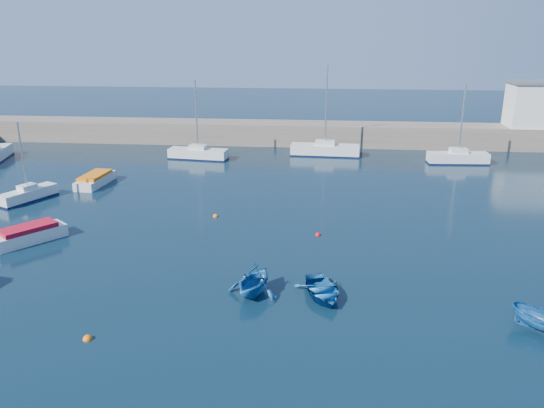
# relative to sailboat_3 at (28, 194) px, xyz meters

# --- Properties ---
(ground) EXTENTS (220.00, 220.00, 0.00)m
(ground) POSITION_rel_sailboat_3_xyz_m (21.00, -21.03, -0.55)
(ground) COLOR black
(ground) RESTS_ON ground
(back_wall) EXTENTS (96.00, 4.50, 2.60)m
(back_wall) POSITION_rel_sailboat_3_xyz_m (21.00, 24.97, 0.75)
(back_wall) COLOR #726557
(back_wall) RESTS_ON ground
(sailboat_3) EXTENTS (3.30, 4.99, 6.57)m
(sailboat_3) POSITION_rel_sailboat_3_xyz_m (0.00, 0.00, 0.00)
(sailboat_3) COLOR silver
(sailboat_3) RESTS_ON ground
(sailboat_5) EXTENTS (6.62, 2.58, 8.52)m
(sailboat_5) POSITION_rel_sailboat_3_xyz_m (10.75, 15.94, 0.07)
(sailboat_5) COLOR silver
(sailboat_5) RESTS_ON ground
(sailboat_6) EXTENTS (7.75, 2.52, 10.00)m
(sailboat_6) POSITION_rel_sailboat_3_xyz_m (24.62, 18.99, 0.12)
(sailboat_6) COLOR silver
(sailboat_6) RESTS_ON ground
(sailboat_7) EXTENTS (6.35, 2.12, 8.35)m
(sailboat_7) POSITION_rel_sailboat_3_xyz_m (38.66, 16.47, 0.10)
(sailboat_7) COLOR silver
(sailboat_7) RESTS_ON ground
(motorboat_1) EXTENTS (4.16, 4.66, 1.14)m
(motorboat_1) POSITION_rel_sailboat_3_xyz_m (4.82, -8.58, -0.01)
(motorboat_1) COLOR silver
(motorboat_1) RESTS_ON ground
(motorboat_2) EXTENTS (2.10, 5.13, 1.03)m
(motorboat_2) POSITION_rel_sailboat_3_xyz_m (3.62, 5.11, -0.06)
(motorboat_2) COLOR silver
(motorboat_2) RESTS_ON ground
(dinghy_center) EXTENTS (3.45, 4.14, 0.74)m
(dinghy_center) POSITION_rel_sailboat_3_xyz_m (24.42, -14.47, -0.18)
(dinghy_center) COLOR #16579B
(dinghy_center) RESTS_ON ground
(dinghy_left) EXTENTS (3.67, 3.94, 1.70)m
(dinghy_left) POSITION_rel_sailboat_3_xyz_m (20.76, -14.58, 0.31)
(dinghy_left) COLOR #16579B
(dinghy_left) RESTS_ON ground
(dinghy_right) EXTENTS (3.08, 2.83, 1.18)m
(dinghy_right) POSITION_rel_sailboat_3_xyz_m (34.80, -17.10, 0.04)
(dinghy_right) COLOR #16579B
(dinghy_right) RESTS_ON ground
(buoy_0) EXTENTS (0.45, 0.45, 0.45)m
(buoy_0) POSITION_rel_sailboat_3_xyz_m (13.65, -19.62, -0.55)
(buoy_0) COLOR orange
(buoy_0) RESTS_ON ground
(buoy_1) EXTENTS (0.39, 0.39, 0.39)m
(buoy_1) POSITION_rel_sailboat_3_xyz_m (24.11, -5.60, -0.55)
(buoy_1) COLOR red
(buoy_1) RESTS_ON ground
(buoy_3) EXTENTS (0.42, 0.42, 0.42)m
(buoy_3) POSITION_rel_sailboat_3_xyz_m (16.28, -2.49, -0.55)
(buoy_3) COLOR orange
(buoy_3) RESTS_ON ground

